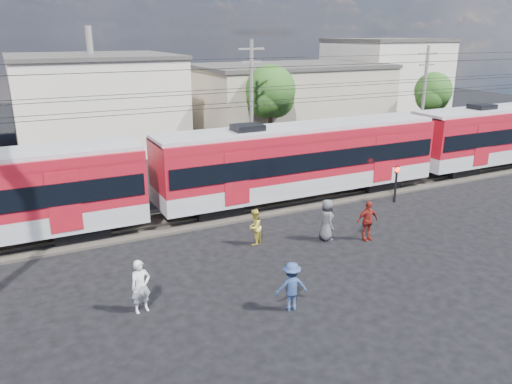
% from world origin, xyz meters
% --- Properties ---
extents(ground, '(120.00, 120.00, 0.00)m').
position_xyz_m(ground, '(0.00, 0.00, 0.00)').
color(ground, black).
rests_on(ground, ground).
extents(track_bed, '(70.00, 3.40, 0.12)m').
position_xyz_m(track_bed, '(0.00, 8.00, 0.06)').
color(track_bed, '#2D2823').
rests_on(track_bed, ground).
extents(rail_near, '(70.00, 0.12, 0.12)m').
position_xyz_m(rail_near, '(0.00, 7.25, 0.18)').
color(rail_near, '#59544C').
rests_on(rail_near, track_bed).
extents(rail_far, '(70.00, 0.12, 0.12)m').
position_xyz_m(rail_far, '(0.00, 8.75, 0.18)').
color(rail_far, '#59544C').
rests_on(rail_far, track_bed).
extents(commuter_train, '(50.30, 3.08, 4.17)m').
position_xyz_m(commuter_train, '(5.79, 8.00, 2.40)').
color(commuter_train, black).
rests_on(commuter_train, ground).
extents(catenary, '(70.00, 9.30, 7.52)m').
position_xyz_m(catenary, '(-8.65, 8.00, 5.14)').
color(catenary, black).
rests_on(catenary, ground).
extents(building_midwest, '(12.24, 12.24, 7.30)m').
position_xyz_m(building_midwest, '(-2.00, 27.00, 3.66)').
color(building_midwest, beige).
rests_on(building_midwest, ground).
extents(building_mideast, '(16.32, 10.20, 6.30)m').
position_xyz_m(building_mideast, '(14.00, 24.00, 3.16)').
color(building_mideast, tan).
rests_on(building_mideast, ground).
extents(building_east, '(10.20, 10.20, 8.30)m').
position_xyz_m(building_east, '(28.00, 28.00, 4.16)').
color(building_east, beige).
rests_on(building_east, ground).
extents(utility_pole_mid, '(1.80, 0.24, 8.50)m').
position_xyz_m(utility_pole_mid, '(6.00, 15.00, 4.53)').
color(utility_pole_mid, slate).
rests_on(utility_pole_mid, ground).
extents(utility_pole_east, '(1.80, 0.24, 8.00)m').
position_xyz_m(utility_pole_east, '(20.00, 14.00, 4.28)').
color(utility_pole_east, slate).
rests_on(utility_pole_east, ground).
extents(tree_near, '(3.82, 3.64, 6.72)m').
position_xyz_m(tree_near, '(9.19, 18.09, 4.66)').
color(tree_near, '#382619').
rests_on(tree_near, ground).
extents(tree_far, '(3.36, 3.12, 5.76)m').
position_xyz_m(tree_far, '(24.19, 17.09, 3.99)').
color(tree_far, '#382619').
rests_on(tree_far, ground).
extents(pedestrian_a, '(0.73, 0.54, 1.83)m').
position_xyz_m(pedestrian_a, '(-5.18, 0.36, 0.92)').
color(pedestrian_a, silver).
rests_on(pedestrian_a, ground).
extents(pedestrian_b, '(0.99, 0.96, 1.61)m').
position_xyz_m(pedestrian_b, '(0.62, 3.65, 0.80)').
color(pedestrian_b, gold).
rests_on(pedestrian_b, ground).
extents(pedestrian_c, '(1.22, 0.87, 1.71)m').
position_xyz_m(pedestrian_c, '(-0.68, -1.75, 0.86)').
color(pedestrian_c, navy).
rests_on(pedestrian_c, ground).
extents(pedestrian_d, '(1.09, 0.51, 1.82)m').
position_xyz_m(pedestrian_d, '(5.33, 1.86, 0.91)').
color(pedestrian_d, maroon).
rests_on(pedestrian_d, ground).
extents(pedestrian_e, '(0.74, 1.01, 1.90)m').
position_xyz_m(pedestrian_e, '(3.72, 2.68, 0.95)').
color(pedestrian_e, '#45454A').
rests_on(pedestrian_e, ground).
extents(car_silver, '(3.81, 1.80, 1.26)m').
position_xyz_m(car_silver, '(19.50, 13.94, 0.63)').
color(car_silver, '#B9BBC0').
rests_on(car_silver, ground).
extents(car_white, '(4.24, 2.02, 1.34)m').
position_xyz_m(car_white, '(26.54, 13.81, 0.67)').
color(car_white, white).
rests_on(car_white, ground).
extents(crossing_signal, '(0.30, 0.30, 2.04)m').
position_xyz_m(crossing_signal, '(10.01, 5.34, 1.41)').
color(crossing_signal, black).
rests_on(crossing_signal, ground).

